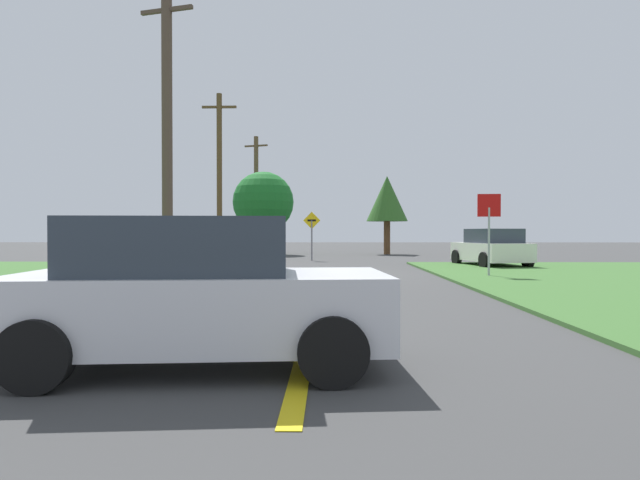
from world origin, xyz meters
The scene contains 12 objects.
ground_plane centered at (0.00, 0.00, 0.00)m, with size 120.00×120.00×0.00m, color #3E3E3E.
lane_stripe_center centered at (0.00, -8.00, 0.01)m, with size 0.20×14.00×0.01m, color yellow.
stop_sign centered at (5.43, -1.72, 1.90)m, with size 0.73×0.09×2.70m.
parked_car_near_building centered at (-5.55, 3.61, 0.80)m, with size 4.07×2.34×1.62m.
car_on_crossroad centered at (7.21, 3.90, 0.80)m, with size 2.69×4.21×1.62m.
car_behind_on_main_road centered at (-1.14, -13.15, 0.80)m, with size 4.12×2.20×1.62m.
utility_pole_near centered at (-4.80, -2.30, 4.67)m, with size 1.77×0.58×9.15m.
utility_pole_mid centered at (-5.47, 8.78, 4.49)m, with size 1.80×0.28×8.72m.
utility_pole_far centered at (-5.08, 19.87, 4.35)m, with size 1.76×0.63×8.49m.
direction_sign centered at (-0.63, 8.75, 1.58)m, with size 0.90×0.17×2.55m.
oak_tree_left centered at (4.15, 16.70, 3.69)m, with size 2.76×2.76×5.26m.
pine_tree_center centered at (-4.11, 16.25, 3.48)m, with size 4.04×4.04×5.50m.
Camera 1 is at (0.30, -18.85, 1.46)m, focal length 29.73 mm.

